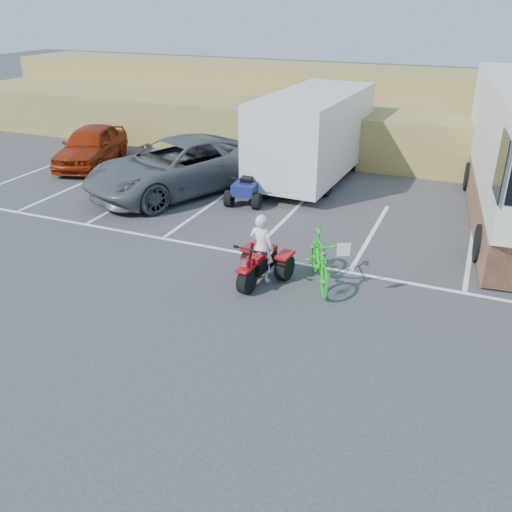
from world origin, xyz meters
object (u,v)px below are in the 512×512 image
at_px(quad_atv_blue, 247,202).
at_px(green_dirt_bike, 320,260).
at_px(red_car, 91,146).
at_px(grey_pickup, 178,166).
at_px(cargo_trailer, 313,133).
at_px(red_trike_atv, 258,282).
at_px(rider, 262,248).
at_px(quad_atv_green, 292,186).

bearing_deg(quad_atv_blue, green_dirt_bike, -56.79).
xyz_separation_m(red_car, quad_atv_blue, (7.62, -1.71, -0.78)).
distance_m(grey_pickup, cargo_trailer, 5.09).
distance_m(green_dirt_bike, quad_atv_blue, 6.00).
xyz_separation_m(red_trike_atv, rider, (0.02, 0.15, 0.84)).
xyz_separation_m(cargo_trailer, quad_atv_green, (-0.35, -1.22, -1.70)).
height_order(red_trike_atv, cargo_trailer, cargo_trailer).
xyz_separation_m(red_trike_atv, red_car, (-10.10, 6.74, 0.78)).
bearing_deg(quad_atv_blue, grey_pickup, 170.89).
relative_size(red_car, cargo_trailer, 0.67).
relative_size(rider, quad_atv_green, 1.06).
bearing_deg(red_trike_atv, quad_atv_green, 109.08).
distance_m(rider, quad_atv_green, 7.29).
distance_m(green_dirt_bike, cargo_trailer, 8.46).
bearing_deg(rider, red_trike_atv, 90.00).
bearing_deg(green_dirt_bike, quad_atv_blue, 104.08).
relative_size(red_car, quad_atv_green, 2.87).
bearing_deg(green_dirt_bike, red_car, 125.28).
height_order(grey_pickup, red_car, grey_pickup).
bearing_deg(cargo_trailer, green_dirt_bike, -68.95).
relative_size(green_dirt_bike, cargo_trailer, 0.31).
xyz_separation_m(rider, quad_atv_green, (-1.71, 7.04, -0.84)).
relative_size(grey_pickup, red_car, 1.43).
height_order(grey_pickup, cargo_trailer, cargo_trailer).
relative_size(cargo_trailer, quad_atv_green, 4.27).
bearing_deg(grey_pickup, red_trike_atv, -20.18).
distance_m(cargo_trailer, quad_atv_blue, 3.95).
height_order(green_dirt_bike, grey_pickup, grey_pickup).
bearing_deg(quad_atv_blue, red_car, 160.47).
relative_size(red_trike_atv, green_dirt_bike, 0.77).
bearing_deg(red_trike_atv, grey_pickup, 140.99).
bearing_deg(grey_pickup, green_dirt_bike, -10.96).
xyz_separation_m(red_trike_atv, quad_atv_green, (-1.69, 7.19, 0.00)).
bearing_deg(quad_atv_green, red_trike_atv, -93.04).
bearing_deg(cargo_trailer, quad_atv_blue, -106.38).
bearing_deg(rider, cargo_trailer, -74.80).
distance_m(red_car, quad_atv_blue, 7.84).
distance_m(rider, red_car, 12.07).
bearing_deg(grey_pickup, cargo_trailer, 65.36).
distance_m(red_trike_atv, grey_pickup, 7.33).
bearing_deg(rider, red_car, -27.23).
xyz_separation_m(rider, red_car, (-10.12, 6.59, -0.06)).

